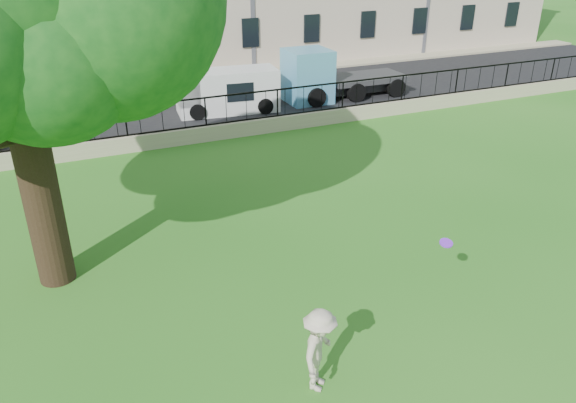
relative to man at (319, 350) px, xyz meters
name	(u,v)px	position (x,y,z in m)	size (l,w,h in m)	color
ground	(367,310)	(1.97, 1.57, -0.82)	(120.00, 120.00, 0.00)	#256D19
retaining_wall	(207,133)	(1.97, 13.57, -0.52)	(50.00, 0.40, 0.60)	tan
iron_railing	(206,112)	(1.97, 13.57, 0.33)	(50.00, 0.05, 1.13)	black
street	(178,109)	(1.97, 18.27, -0.81)	(60.00, 9.00, 0.01)	black
sidewalk	(154,83)	(1.97, 23.47, -0.76)	(60.00, 1.40, 0.12)	tan
man	(319,350)	(0.00, 0.00, 0.00)	(1.06, 0.61, 1.64)	beige
frisbee	(446,243)	(3.27, 0.87, 0.93)	(0.27, 0.27, 0.03)	#8129E8
white_van	(227,91)	(3.97, 16.97, 0.12)	(4.46, 1.74, 1.87)	silver
blue_truck	(344,72)	(9.90, 16.97, 0.41)	(5.86, 2.08, 2.46)	#58A5CF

